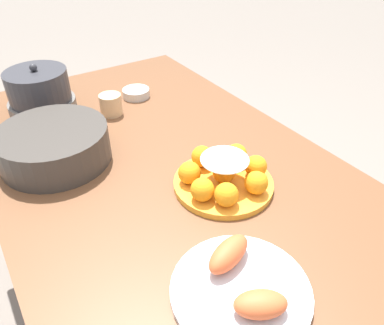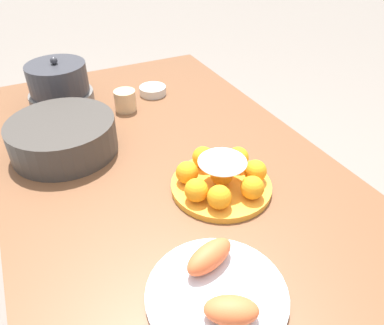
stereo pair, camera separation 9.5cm
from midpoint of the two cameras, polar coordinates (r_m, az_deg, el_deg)
The scene contains 8 objects.
ground_plane at distance 1.56m, azimuth -4.99°, elevation -22.59°, with size 12.00×12.00×0.00m, color slate.
dining_table at distance 1.07m, azimuth -6.73°, elevation -4.49°, with size 1.45×0.85×0.73m.
cake_plate at distance 0.91m, azimuth 1.93°, elevation -2.11°, with size 0.25×0.25×0.09m.
serving_bowl at distance 1.08m, azimuth -22.70°, elevation 2.50°, with size 0.29×0.29×0.10m.
sauce_bowl at distance 1.37m, azimuth -10.52°, elevation 10.37°, with size 0.10×0.10×0.03m.
seafood_platter at distance 0.71m, azimuth 3.53°, elevation -18.35°, with size 0.26×0.26×0.06m.
cup_near at distance 1.27m, azimuth -14.42°, elevation 8.48°, with size 0.07×0.07×0.07m.
warming_pot at distance 1.34m, azimuth -24.11°, elevation 9.63°, with size 0.21×0.21×0.17m.
Camera 1 is at (-0.72, 0.38, 1.33)m, focal length 35.00 mm.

